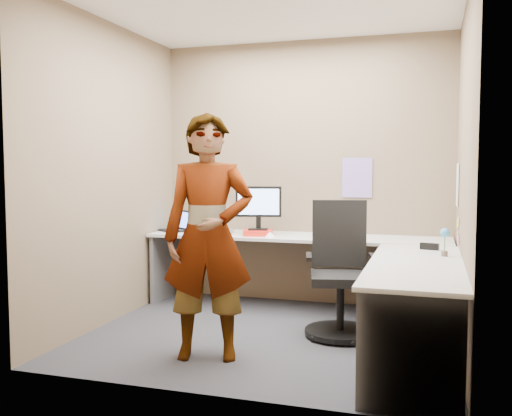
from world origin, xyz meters
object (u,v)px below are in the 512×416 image
(monitor, at_px, (258,204))
(person, at_px, (208,237))
(desk, at_px, (330,261))
(office_chair, at_px, (340,281))

(monitor, relative_size, person, 0.25)
(desk, distance_m, monitor, 1.04)
(person, bearing_deg, office_chair, 29.68)
(desk, xyz_separation_m, office_chair, (0.12, -0.17, -0.14))
(office_chair, xyz_separation_m, person, (-0.84, -0.85, 0.45))
(office_chair, height_order, person, person)
(monitor, distance_m, office_chair, 1.27)
(desk, distance_m, office_chair, 0.25)
(monitor, bearing_deg, desk, -45.32)
(office_chair, relative_size, person, 0.61)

